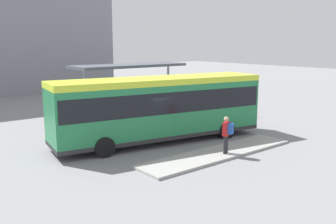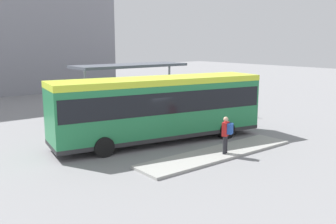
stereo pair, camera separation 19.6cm
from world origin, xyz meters
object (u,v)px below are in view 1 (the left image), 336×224
(bicycle_white, at_px, (236,109))
(bicycle_red, at_px, (222,106))
(bicycle_orange, at_px, (246,111))
(pedestrian_waiting, at_px, (227,133))
(bicycle_green, at_px, (230,108))
(city_bus, at_px, (160,105))
(potted_planter_near_shelter, at_px, (183,106))

(bicycle_white, distance_m, bicycle_red, 1.70)
(bicycle_orange, bearing_deg, pedestrian_waiting, 127.73)
(bicycle_green, bearing_deg, bicycle_red, -2.88)
(bicycle_white, xyz_separation_m, bicycle_green, (0.26, 0.83, -0.03))
(city_bus, bearing_deg, bicycle_green, 29.63)
(pedestrian_waiting, relative_size, bicycle_green, 1.06)
(city_bus, distance_m, bicycle_white, 9.24)
(bicycle_orange, xyz_separation_m, bicycle_green, (0.14, 1.66, -0.01))
(bicycle_white, height_order, potted_planter_near_shelter, potted_planter_near_shelter)
(city_bus, relative_size, bicycle_red, 6.91)
(bicycle_white, relative_size, bicycle_green, 1.09)
(bicycle_green, distance_m, bicycle_red, 0.84)
(bicycle_green, bearing_deg, bicycle_white, 167.76)
(pedestrian_waiting, height_order, bicycle_orange, pedestrian_waiting)
(city_bus, relative_size, bicycle_green, 7.06)
(city_bus, bearing_deg, bicycle_red, 33.87)
(bicycle_orange, height_order, bicycle_red, bicycle_orange)
(bicycle_orange, distance_m, bicycle_green, 1.67)
(bicycle_red, distance_m, potted_planter_near_shelter, 3.80)
(pedestrian_waiting, height_order, bicycle_white, pedestrian_waiting)
(pedestrian_waiting, height_order, potted_planter_near_shelter, pedestrian_waiting)
(bicycle_red, xyz_separation_m, potted_planter_near_shelter, (-3.77, 0.25, 0.37))
(city_bus, distance_m, bicycle_red, 10.15)
(pedestrian_waiting, bearing_deg, city_bus, -13.07)
(city_bus, height_order, bicycle_green, city_bus)
(bicycle_orange, xyz_separation_m, bicycle_red, (0.26, 2.49, -0.01))
(city_bus, distance_m, bicycle_green, 9.74)
(bicycle_red, height_order, potted_planter_near_shelter, potted_planter_near_shelter)
(pedestrian_waiting, distance_m, potted_planter_near_shelter, 9.42)
(pedestrian_waiting, relative_size, potted_planter_near_shelter, 1.21)
(potted_planter_near_shelter, bearing_deg, bicycle_red, -3.85)
(bicycle_white, bearing_deg, city_bus, 102.78)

